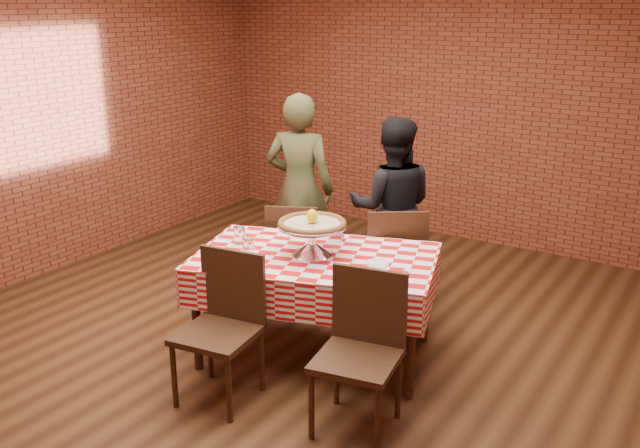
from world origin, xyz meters
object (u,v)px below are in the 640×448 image
(chair_near_right, at_px, (357,357))
(chair_near_left, at_px, (217,332))
(diner_black, at_px, (392,207))
(table, at_px, (316,306))
(pizza_stand, at_px, (312,240))
(chair_far_right, at_px, (393,261))
(condiment_caddy, at_px, (337,232))
(chair_far_left, at_px, (296,252))
(pizza, at_px, (312,224))
(water_glass_left, at_px, (248,248))
(diner_olive, at_px, (300,189))
(water_glass_right, at_px, (240,236))

(chair_near_right, bearing_deg, chair_near_left, -178.19)
(diner_black, bearing_deg, chair_near_right, 84.51)
(table, distance_m, chair_near_right, 0.94)
(pizza_stand, distance_m, chair_far_right, 0.96)
(condiment_caddy, distance_m, chair_far_left, 0.77)
(pizza, xyz_separation_m, condiment_caddy, (-0.01, 0.34, -0.15))
(pizza, height_order, chair_near_left, pizza)
(table, distance_m, diner_black, 1.36)
(water_glass_left, bearing_deg, diner_black, 79.93)
(pizza_stand, distance_m, chair_near_left, 0.92)
(chair_near_left, xyz_separation_m, chair_far_right, (0.36, 1.67, 0.00))
(chair_near_right, xyz_separation_m, diner_olive, (-1.60, 1.76, 0.37))
(diner_olive, relative_size, diner_black, 1.10)
(water_glass_left, bearing_deg, chair_near_left, -72.90)
(condiment_caddy, bearing_deg, chair_far_right, 51.42)
(pizza, relative_size, diner_black, 0.31)
(condiment_caddy, bearing_deg, diner_black, 75.48)
(chair_near_right, xyz_separation_m, chair_far_left, (-1.32, 1.29, -0.02))
(water_glass_left, distance_m, chair_far_right, 1.30)
(water_glass_right, height_order, diner_black, diner_black)
(pizza, xyz_separation_m, diner_olive, (-0.88, 1.13, -0.14))
(table, height_order, chair_near_right, chair_near_right)
(chair_near_right, distance_m, chair_far_left, 1.84)
(water_glass_left, relative_size, condiment_caddy, 0.97)
(water_glass_left, height_order, condiment_caddy, condiment_caddy)
(pizza, xyz_separation_m, diner_black, (-0.06, 1.30, -0.22))
(diner_black, bearing_deg, condiment_caddy, 65.26)
(diner_olive, bearing_deg, pizza, 112.31)
(chair_far_left, xyz_separation_m, chair_far_right, (0.79, 0.20, 0.02))
(chair_far_right, bearing_deg, pizza, 42.28)
(table, bearing_deg, water_glass_right, -169.85)
(chair_far_left, bearing_deg, diner_black, -155.59)
(water_glass_right, bearing_deg, pizza, 10.41)
(table, relative_size, chair_near_left, 1.72)
(water_glass_right, relative_size, diner_olive, 0.08)
(condiment_caddy, relative_size, chair_near_right, 0.14)
(pizza, bearing_deg, pizza_stand, 0.00)
(diner_olive, bearing_deg, condiment_caddy, 122.20)
(pizza, height_order, diner_olive, diner_olive)
(chair_far_right, bearing_deg, chair_near_left, 42.57)
(pizza_stand, height_order, chair_far_left, pizza_stand)
(pizza, bearing_deg, chair_near_right, -41.03)
(pizza, distance_m, chair_near_left, 0.98)
(water_glass_left, xyz_separation_m, diner_olive, (-0.54, 1.41, 0.02))
(water_glass_left, relative_size, chair_far_left, 0.15)
(pizza_stand, bearing_deg, condiment_caddy, 91.99)
(water_glass_left, xyz_separation_m, water_glass_right, (-0.22, 0.17, 0.00))
(diner_olive, bearing_deg, chair_near_right, 116.77)
(table, xyz_separation_m, water_glass_right, (-0.58, -0.10, 0.45))
(chair_far_right, relative_size, diner_olive, 0.56)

